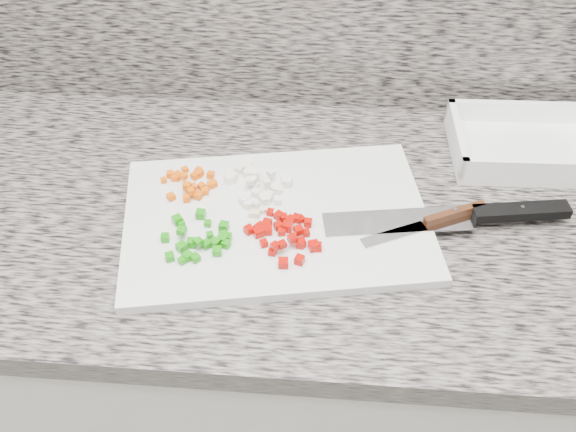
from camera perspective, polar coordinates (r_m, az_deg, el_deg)
name	(u,v)px	position (r m, az deg, el deg)	size (l,w,h in m)	color
cabinet	(292,366)	(1.41, 0.33, -13.20)	(3.92, 0.62, 0.86)	silver
countertop	(293,215)	(1.06, 0.43, 0.09)	(3.96, 0.64, 0.04)	slate
cutting_board	(276,219)	(1.01, -1.04, -0.29)	(0.47, 0.32, 0.02)	silver
carrot_pile	(192,183)	(1.06, -8.53, 2.90)	(0.10, 0.09, 0.02)	#E25704
onion_pile	(256,183)	(1.05, -2.83, 2.96)	(0.11, 0.11, 0.02)	white
green_pepper_pile	(201,238)	(0.97, -7.74, -1.98)	(0.11, 0.11, 0.02)	#19830B
red_pepper_pile	(284,234)	(0.96, -0.32, -1.57)	(0.12, 0.12, 0.02)	#AC0902
garlic_pile	(257,214)	(1.00, -2.74, 0.16)	(0.06, 0.06, 0.01)	beige
chef_knife	(479,215)	(1.04, 16.63, 0.11)	(0.39, 0.10, 0.02)	silver
paring_knife	(439,219)	(1.02, 13.30, -0.28)	(0.20, 0.11, 0.02)	silver
tray	(524,146)	(1.21, 20.21, 5.85)	(0.26, 0.19, 0.05)	white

